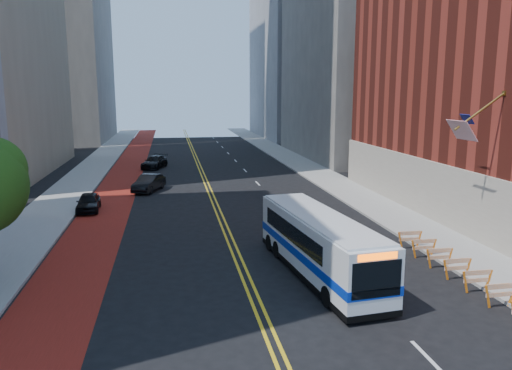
{
  "coord_description": "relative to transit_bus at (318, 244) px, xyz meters",
  "views": [
    {
      "loc": [
        -3.32,
        -15.83,
        8.58
      ],
      "look_at": [
        0.82,
        8.0,
        4.04
      ],
      "focal_mm": 35.0,
      "sensor_mm": 36.0,
      "label": 1
    }
  ],
  "objects": [
    {
      "name": "ground",
      "position": [
        -3.44,
        -5.92,
        -1.53
      ],
      "size": [
        160.0,
        160.0,
        0.0
      ],
      "primitive_type": "plane",
      "color": "black",
      "rests_on": "ground"
    },
    {
      "name": "sidewalk_left",
      "position": [
        -15.44,
        24.08,
        -1.45
      ],
      "size": [
        4.0,
        140.0,
        0.15
      ],
      "primitive_type": "cube",
      "color": "gray",
      "rests_on": "ground"
    },
    {
      "name": "sidewalk_right",
      "position": [
        8.56,
        24.08,
        -1.45
      ],
      "size": [
        4.0,
        140.0,
        0.15
      ],
      "primitive_type": "cube",
      "color": "gray",
      "rests_on": "ground"
    },
    {
      "name": "bus_lane_paint",
      "position": [
        -11.54,
        24.08,
        -1.53
      ],
      "size": [
        3.6,
        140.0,
        0.01
      ],
      "primitive_type": "cube",
      "color": "maroon",
      "rests_on": "ground"
    },
    {
      "name": "center_line_inner",
      "position": [
        -3.62,
        24.08,
        -1.53
      ],
      "size": [
        0.14,
        140.0,
        0.01
      ],
      "primitive_type": "cube",
      "color": "gold",
      "rests_on": "ground"
    },
    {
      "name": "center_line_outer",
      "position": [
        -3.26,
        24.08,
        -1.53
      ],
      "size": [
        0.14,
        140.0,
        0.01
      ],
      "primitive_type": "cube",
      "color": "gold",
      "rests_on": "ground"
    },
    {
      "name": "lane_dashes",
      "position": [
        1.36,
        32.08,
        -1.52
      ],
      "size": [
        0.14,
        98.2,
        0.01
      ],
      "color": "silver",
      "rests_on": "ground"
    },
    {
      "name": "midrise_right_near",
      "position": [
        19.56,
        42.08,
        18.47
      ],
      "size": [
        18.0,
        26.0,
        40.0
      ],
      "primitive_type": "cube",
      "color": "slate",
      "rests_on": "ground"
    },
    {
      "name": "construction_barriers",
      "position": [
        6.16,
        -2.5,
        -0.85
      ],
      "size": [
        1.42,
        10.91,
        1.0
      ],
      "color": "orange",
      "rests_on": "ground"
    },
    {
      "name": "transit_bus",
      "position": [
        0.0,
        0.0,
        0.0
      ],
      "size": [
        3.49,
        10.85,
        2.93
      ],
      "rotation": [
        0.0,
        0.0,
        0.11
      ],
      "color": "silver",
      "rests_on": "ground"
    },
    {
      "name": "car_a",
      "position": [
        -12.74,
        15.26,
        -0.87
      ],
      "size": [
        1.71,
        3.91,
        1.31
      ],
      "primitive_type": "imported",
      "rotation": [
        0.0,
        0.0,
        0.04
      ],
      "color": "black",
      "rests_on": "ground"
    },
    {
      "name": "car_b",
      "position": [
        -8.67,
        22.01,
        -0.81
      ],
      "size": [
        2.96,
        4.64,
        1.44
      ],
      "primitive_type": "imported",
      "rotation": [
        0.0,
        0.0,
        -0.36
      ],
      "color": "black",
      "rests_on": "ground"
    },
    {
      "name": "car_c",
      "position": [
        -8.53,
        35.57,
        -0.83
      ],
      "size": [
        3.33,
        5.19,
        1.4
      ],
      "primitive_type": "imported",
      "rotation": [
        0.0,
        0.0,
        -0.31
      ],
      "color": "black",
      "rests_on": "ground"
    }
  ]
}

